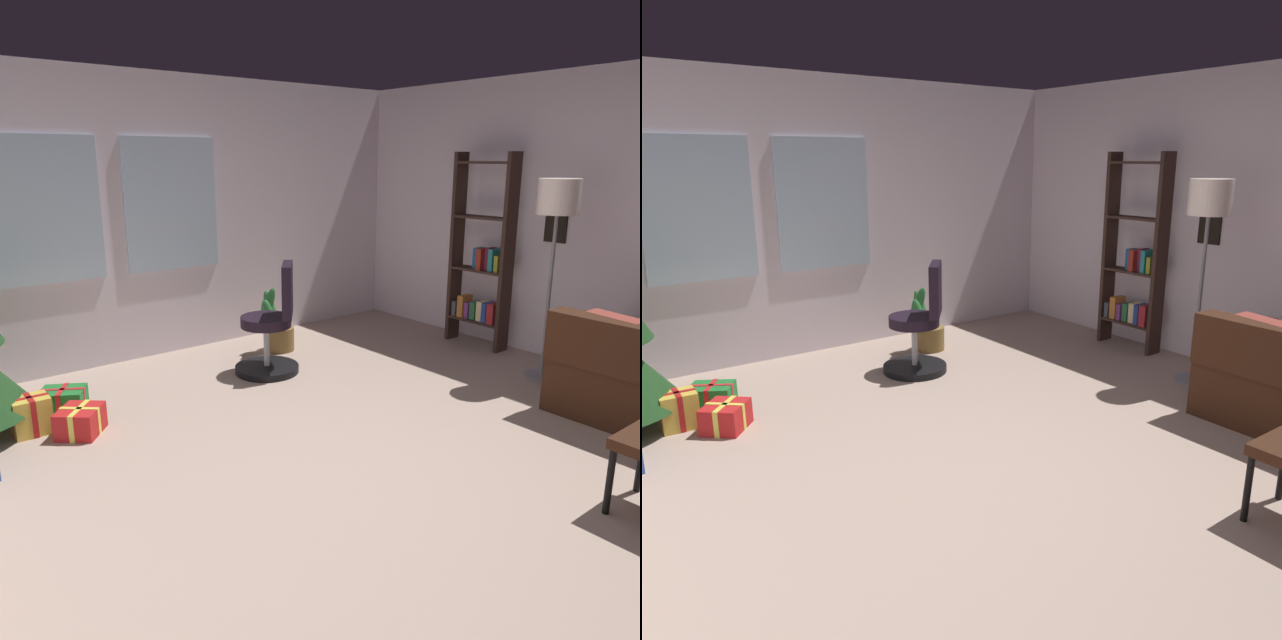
{
  "view_description": "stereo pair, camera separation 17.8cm",
  "coord_description": "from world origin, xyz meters",
  "views": [
    {
      "loc": [
        -2.34,
        -2.29,
        1.83
      ],
      "look_at": [
        0.12,
        0.78,
        0.77
      ],
      "focal_mm": 34.02,
      "sensor_mm": 36.0,
      "label": 1
    },
    {
      "loc": [
        -2.2,
        -2.4,
        1.83
      ],
      "look_at": [
        0.12,
        0.78,
        0.77
      ],
      "focal_mm": 34.02,
      "sensor_mm": 36.0,
      "label": 2
    }
  ],
  "objects": [
    {
      "name": "gift_box_green",
      "position": [
        -1.2,
        2.24,
        0.07
      ],
      "size": [
        0.4,
        0.38,
        0.16
      ],
      "color": "#1E722D",
      "rests_on": "ground_plane"
    },
    {
      "name": "gift_box_red",
      "position": [
        -1.24,
        1.71,
        0.09
      ],
      "size": [
        0.39,
        0.39,
        0.19
      ],
      "color": "red",
      "rests_on": "ground_plane"
    },
    {
      "name": "gift_box_gold",
      "position": [
        -1.49,
        1.92,
        0.13
      ],
      "size": [
        0.25,
        0.21,
        0.27
      ],
      "color": "gold",
      "rests_on": "ground_plane"
    },
    {
      "name": "floor_lamp",
      "position": [
        2.2,
        0.35,
        1.4
      ],
      "size": [
        0.33,
        0.33,
        1.67
      ],
      "color": "slate",
      "rests_on": "ground_plane"
    },
    {
      "name": "ground_plane",
      "position": [
        0.0,
        0.0,
        -0.05
      ],
      "size": [
        5.55,
        6.02,
        0.1
      ],
      "primitive_type": "cube",
      "color": "tan"
    },
    {
      "name": "potted_plant",
      "position": [
        0.85,
        2.39,
        0.25
      ],
      "size": [
        0.41,
        0.31,
        0.67
      ],
      "color": "olive",
      "rests_on": "ground_plane"
    },
    {
      "name": "bookshelf",
      "position": [
        2.56,
        1.3,
        0.82
      ],
      "size": [
        0.18,
        0.64,
        1.89
      ],
      "color": "#35231D",
      "rests_on": "ground_plane"
    },
    {
      "name": "wall_back_with_windows",
      "position": [
        -0.02,
        3.06,
        1.29
      ],
      "size": [
        5.55,
        0.12,
        2.57
      ],
      "color": "silver",
      "rests_on": "ground_plane"
    },
    {
      "name": "office_chair",
      "position": [
        0.49,
        1.91,
        0.38
      ],
      "size": [
        0.58,
        0.58,
        0.97
      ],
      "color": "black",
      "rests_on": "ground_plane"
    }
  ]
}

